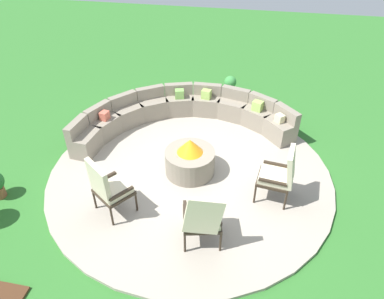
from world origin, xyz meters
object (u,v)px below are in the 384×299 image
(lounge_chair_front_left, at_px, (108,187))
(potted_plant_0, at_px, (230,86))
(curved_stone_bench, at_px, (182,114))
(lounge_chair_front_right, at_px, (202,217))
(lounge_chair_back_left, at_px, (280,174))
(fire_pit, at_px, (190,160))

(lounge_chair_front_left, relative_size, potted_plant_0, 1.92)
(curved_stone_bench, height_order, lounge_chair_front_right, lounge_chair_front_right)
(potted_plant_0, bearing_deg, lounge_chair_front_left, -107.93)
(lounge_chair_front_left, distance_m, lounge_chair_back_left, 2.89)
(curved_stone_bench, relative_size, lounge_chair_back_left, 4.33)
(lounge_chair_front_right, bearing_deg, lounge_chair_front_left, 155.46)
(curved_stone_bench, relative_size, lounge_chair_front_right, 4.20)
(lounge_chair_front_right, bearing_deg, lounge_chair_back_left, 33.91)
(lounge_chair_front_left, xyz_separation_m, potted_plant_0, (1.50, 4.65, -0.31))
(potted_plant_0, bearing_deg, lounge_chair_back_left, -71.64)
(fire_pit, height_order, lounge_chair_front_right, lounge_chair_front_right)
(curved_stone_bench, xyz_separation_m, lounge_chair_front_right, (1.02, -3.24, 0.25))
(curved_stone_bench, distance_m, potted_plant_0, 1.96)
(curved_stone_bench, distance_m, lounge_chair_front_right, 3.40)
(lounge_chair_front_right, relative_size, lounge_chair_back_left, 1.03)
(fire_pit, xyz_separation_m, curved_stone_bench, (-0.51, 1.61, -0.00))
(fire_pit, height_order, potted_plant_0, fire_pit)
(lounge_chair_back_left, relative_size, potted_plant_0, 1.80)
(lounge_chair_front_right, bearing_deg, fire_pit, 94.41)
(curved_stone_bench, bearing_deg, fire_pit, -72.57)
(lounge_chair_front_right, bearing_deg, potted_plant_0, 78.03)
(curved_stone_bench, xyz_separation_m, lounge_chair_front_left, (-0.59, -2.91, 0.28))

